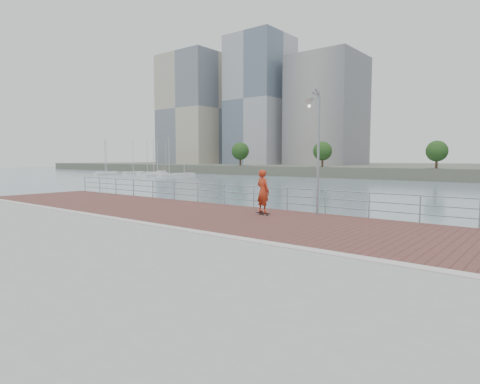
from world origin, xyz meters
The scene contains 10 objects.
water centered at (0.00, 0.00, -2.00)m, with size 400.00×400.00×0.00m, color slate.
seawall centered at (0.00, -5.00, -1.00)m, with size 40.00×24.00×2.00m, color gray.
brick_lane centered at (0.00, 3.60, 0.01)m, with size 40.00×6.80×0.02m, color brown.
curb centered at (0.00, 0.00, 0.03)m, with size 40.00×0.40×0.06m, color #B7B5AD.
guardrail centered at (0.00, 7.00, 0.69)m, with size 39.06×0.06×1.13m.
street_lamp centered at (0.89, 6.11, 3.80)m, with size 0.39×1.13×5.35m.
skateboard centered at (-1.04, 4.96, 0.09)m, with size 0.77×0.36×0.09m.
skateboarder centered at (-1.04, 4.96, 1.08)m, with size 0.71×0.47×1.96m, color #AA2E16.
shoreline_trees centered at (-8.52, 77.00, 4.40)m, with size 109.71×5.10×6.79m.
marina centered at (-80.60, 61.04, -1.56)m, with size 28.62×29.93×9.70m.
Camera 1 is at (9.40, -9.73, 2.57)m, focal length 30.00 mm.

